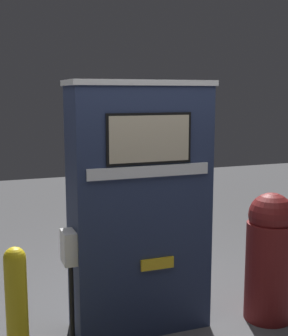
% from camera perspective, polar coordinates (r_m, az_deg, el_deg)
% --- Properties ---
extents(gas_pump, '(1.13, 0.45, 1.90)m').
position_cam_1_polar(gas_pump, '(3.54, -0.62, -4.84)').
color(gas_pump, '#232D4C').
rests_on(gas_pump, ground_plane).
extents(safety_bollard, '(0.13, 0.13, 0.94)m').
position_cam_1_polar(safety_bollard, '(2.97, -15.18, -17.48)').
color(safety_bollard, yellow).
rests_on(safety_bollard, ground_plane).
extents(trash_bin, '(0.38, 0.38, 1.04)m').
position_cam_1_polar(trash_bin, '(3.91, 15.06, -10.23)').
color(trash_bin, maroon).
rests_on(trash_bin, ground_plane).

